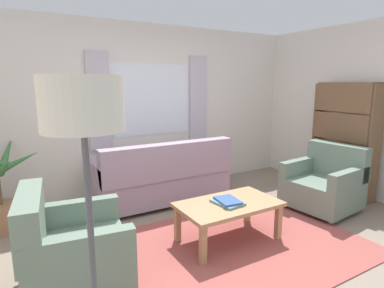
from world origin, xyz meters
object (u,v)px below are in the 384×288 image
(couch, at_px, (163,178))
(standing_lamp, at_px, (84,137))
(book_stack_on_table, at_px, (228,202))
(coffee_table, at_px, (229,208))
(bookshelf, at_px, (344,145))
(armchair_left, at_px, (70,250))
(armchair_right, at_px, (325,184))

(couch, xyz_separation_m, standing_lamp, (-1.55, -2.55, 1.11))
(book_stack_on_table, bearing_deg, coffee_table, 31.02)
(standing_lamp, bearing_deg, bookshelf, 19.78)
(coffee_table, bearing_deg, bookshelf, 6.76)
(coffee_table, relative_size, bookshelf, 0.64)
(armchair_left, height_order, coffee_table, armchair_left)
(standing_lamp, bearing_deg, armchair_right, 20.23)
(coffee_table, relative_size, standing_lamp, 0.63)
(armchair_left, bearing_deg, couch, -40.33)
(bookshelf, height_order, standing_lamp, standing_lamp)
(couch, relative_size, bookshelf, 1.10)
(book_stack_on_table, xyz_separation_m, bookshelf, (2.37, 0.29, 0.33))
(book_stack_on_table, height_order, bookshelf, bookshelf)
(standing_lamp, bearing_deg, book_stack_on_table, 34.86)
(armchair_left, height_order, armchair_right, same)
(armchair_left, xyz_separation_m, book_stack_on_table, (1.61, -0.01, 0.11))
(couch, distance_m, book_stack_on_table, 1.40)
(armchair_left, xyz_separation_m, standing_lamp, (-0.06, -1.17, 1.13))
(couch, bearing_deg, standing_lamp, 58.75)
(couch, distance_m, standing_lamp, 3.18)
(couch, height_order, book_stack_on_table, couch)
(bookshelf, distance_m, standing_lamp, 4.34)
(book_stack_on_table, xyz_separation_m, standing_lamp, (-1.66, -1.16, 1.02))
(coffee_table, relative_size, book_stack_on_table, 3.15)
(couch, relative_size, standing_lamp, 1.09)
(armchair_right, xyz_separation_m, coffee_table, (-1.68, -0.07, 0.03))
(armchair_right, height_order, standing_lamp, standing_lamp)
(coffee_table, bearing_deg, armchair_right, 2.34)
(armchair_left, distance_m, standing_lamp, 1.62)
(coffee_table, xyz_separation_m, book_stack_on_table, (-0.03, -0.02, 0.08))
(book_stack_on_table, bearing_deg, armchair_left, 179.55)
(book_stack_on_table, distance_m, bookshelf, 2.41)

